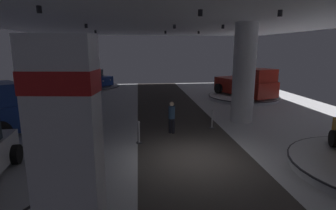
{
  "coord_description": "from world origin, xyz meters",
  "views": [
    {
      "loc": [
        -2.1,
        -9.36,
        4.16
      ],
      "look_at": [
        -0.69,
        3.38,
        1.4
      ],
      "focal_mm": 28.64,
      "sensor_mm": 36.0,
      "label": 1
    }
  ],
  "objects_px": {
    "display_platform_far_right": "(243,97)",
    "visitor_walking_near": "(172,115)",
    "display_platform_mid_left": "(39,129)",
    "brand_sign_pylon": "(68,164)",
    "pickup_truck_mid_left": "(30,109)",
    "display_platform_deep_left": "(93,87)",
    "column_right": "(244,73)",
    "display_car_deep_left": "(92,79)",
    "pickup_truck_far_right": "(247,85)"
  },
  "relations": [
    {
      "from": "pickup_truck_far_right",
      "to": "brand_sign_pylon",
      "type": "bearing_deg",
      "value": -121.29
    },
    {
      "from": "brand_sign_pylon",
      "to": "pickup_truck_mid_left",
      "type": "distance_m",
      "value": 9.73
    },
    {
      "from": "display_car_deep_left",
      "to": "display_platform_far_right",
      "type": "height_order",
      "value": "display_car_deep_left"
    },
    {
      "from": "display_platform_deep_left",
      "to": "visitor_walking_near",
      "type": "xyz_separation_m",
      "value": [
        6.33,
        -15.88,
        0.78
      ]
    },
    {
      "from": "pickup_truck_mid_left",
      "to": "visitor_walking_near",
      "type": "relative_size",
      "value": 3.44
    },
    {
      "from": "column_right",
      "to": "brand_sign_pylon",
      "type": "distance_m",
      "value": 12.3
    },
    {
      "from": "display_platform_deep_left",
      "to": "display_platform_far_right",
      "type": "height_order",
      "value": "display_platform_far_right"
    },
    {
      "from": "visitor_walking_near",
      "to": "display_car_deep_left",
      "type": "bearing_deg",
      "value": 111.8
    },
    {
      "from": "brand_sign_pylon",
      "to": "pickup_truck_far_right",
      "type": "xyz_separation_m",
      "value": [
        9.89,
        16.27,
        -1.03
      ]
    },
    {
      "from": "brand_sign_pylon",
      "to": "pickup_truck_mid_left",
      "type": "height_order",
      "value": "brand_sign_pylon"
    },
    {
      "from": "brand_sign_pylon",
      "to": "visitor_walking_near",
      "type": "xyz_separation_m",
      "value": [
        2.79,
        8.27,
        -1.34
      ]
    },
    {
      "from": "display_platform_deep_left",
      "to": "display_platform_mid_left",
      "type": "height_order",
      "value": "display_platform_mid_left"
    },
    {
      "from": "visitor_walking_near",
      "to": "display_platform_deep_left",
      "type": "bearing_deg",
      "value": 111.75
    },
    {
      "from": "column_right",
      "to": "display_platform_far_right",
      "type": "distance_m",
      "value": 7.51
    },
    {
      "from": "pickup_truck_far_right",
      "to": "display_car_deep_left",
      "type": "bearing_deg",
      "value": 149.59
    },
    {
      "from": "display_platform_far_right",
      "to": "brand_sign_pylon",
      "type": "bearing_deg",
      "value": -120.55
    },
    {
      "from": "display_platform_mid_left",
      "to": "pickup_truck_mid_left",
      "type": "xyz_separation_m",
      "value": [
        -0.25,
        -0.2,
        1.09
      ]
    },
    {
      "from": "brand_sign_pylon",
      "to": "pickup_truck_mid_left",
      "type": "xyz_separation_m",
      "value": [
        -4.0,
        8.82,
        -0.97
      ]
    },
    {
      "from": "display_platform_deep_left",
      "to": "visitor_walking_near",
      "type": "relative_size",
      "value": 3.43
    },
    {
      "from": "display_platform_mid_left",
      "to": "pickup_truck_mid_left",
      "type": "bearing_deg",
      "value": -142.02
    },
    {
      "from": "column_right",
      "to": "display_car_deep_left",
      "type": "relative_size",
      "value": 1.25
    },
    {
      "from": "brand_sign_pylon",
      "to": "display_platform_deep_left",
      "type": "xyz_separation_m",
      "value": [
        -3.55,
        24.15,
        -2.12
      ]
    },
    {
      "from": "display_platform_mid_left",
      "to": "visitor_walking_near",
      "type": "relative_size",
      "value": 3.57
    },
    {
      "from": "brand_sign_pylon",
      "to": "visitor_walking_near",
      "type": "height_order",
      "value": "brand_sign_pylon"
    },
    {
      "from": "brand_sign_pylon",
      "to": "pickup_truck_mid_left",
      "type": "relative_size",
      "value": 0.8
    },
    {
      "from": "display_platform_mid_left",
      "to": "display_platform_far_right",
      "type": "bearing_deg",
      "value": 29.18
    },
    {
      "from": "display_car_deep_left",
      "to": "visitor_walking_near",
      "type": "distance_m",
      "value": 17.12
    },
    {
      "from": "pickup_truck_mid_left",
      "to": "display_platform_far_right",
      "type": "relative_size",
      "value": 0.96
    },
    {
      "from": "column_right",
      "to": "display_platform_mid_left",
      "type": "xyz_separation_m",
      "value": [
        -10.81,
        -1.05,
        -2.56
      ]
    },
    {
      "from": "display_platform_deep_left",
      "to": "pickup_truck_mid_left",
      "type": "relative_size",
      "value": 1.0
    },
    {
      "from": "pickup_truck_far_right",
      "to": "pickup_truck_mid_left",
      "type": "bearing_deg",
      "value": -151.79
    },
    {
      "from": "display_platform_deep_left",
      "to": "visitor_walking_near",
      "type": "bearing_deg",
      "value": -68.25
    },
    {
      "from": "column_right",
      "to": "pickup_truck_far_right",
      "type": "bearing_deg",
      "value": 65.5
    },
    {
      "from": "pickup_truck_far_right",
      "to": "visitor_walking_near",
      "type": "height_order",
      "value": "pickup_truck_far_right"
    },
    {
      "from": "pickup_truck_mid_left",
      "to": "display_car_deep_left",
      "type": "bearing_deg",
      "value": 88.4
    },
    {
      "from": "display_car_deep_left",
      "to": "pickup_truck_far_right",
      "type": "bearing_deg",
      "value": -30.41
    },
    {
      "from": "brand_sign_pylon",
      "to": "visitor_walking_near",
      "type": "bearing_deg",
      "value": 71.38
    },
    {
      "from": "pickup_truck_far_right",
      "to": "display_platform_deep_left",
      "type": "bearing_deg",
      "value": 149.61
    },
    {
      "from": "display_platform_far_right",
      "to": "visitor_walking_near",
      "type": "distance_m",
      "value": 10.88
    },
    {
      "from": "display_platform_far_right",
      "to": "visitor_walking_near",
      "type": "bearing_deg",
      "value": -130.11
    },
    {
      "from": "pickup_truck_far_right",
      "to": "column_right",
      "type": "bearing_deg",
      "value": -114.5
    },
    {
      "from": "display_car_deep_left",
      "to": "display_platform_deep_left",
      "type": "bearing_deg",
      "value": -39.4
    },
    {
      "from": "column_right",
      "to": "display_platform_mid_left",
      "type": "bearing_deg",
      "value": -174.47
    },
    {
      "from": "brand_sign_pylon",
      "to": "display_car_deep_left",
      "type": "height_order",
      "value": "brand_sign_pylon"
    },
    {
      "from": "display_platform_mid_left",
      "to": "pickup_truck_mid_left",
      "type": "distance_m",
      "value": 1.13
    },
    {
      "from": "brand_sign_pylon",
      "to": "pickup_truck_far_right",
      "type": "distance_m",
      "value": 19.07
    },
    {
      "from": "display_platform_deep_left",
      "to": "display_platform_far_right",
      "type": "xyz_separation_m",
      "value": [
        13.33,
        -7.58,
        0.03
      ]
    },
    {
      "from": "display_platform_mid_left",
      "to": "visitor_walking_near",
      "type": "xyz_separation_m",
      "value": [
        6.53,
        -0.75,
        0.72
      ]
    },
    {
      "from": "display_platform_deep_left",
      "to": "display_car_deep_left",
      "type": "relative_size",
      "value": 1.24
    },
    {
      "from": "display_platform_far_right",
      "to": "pickup_truck_mid_left",
      "type": "bearing_deg",
      "value": -150.64
    }
  ]
}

